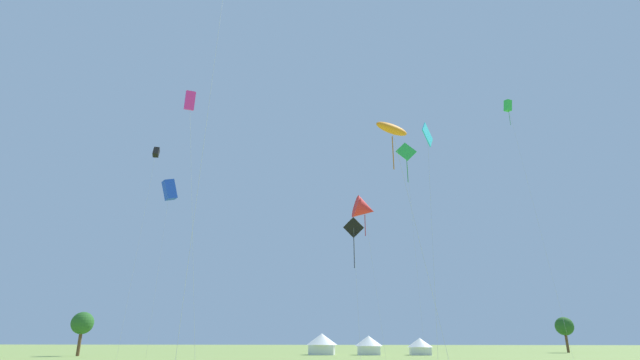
{
  "coord_description": "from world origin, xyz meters",
  "views": [
    {
      "loc": [
        3.43,
        -4.67,
        2.19
      ],
      "look_at": [
        0.0,
        32.0,
        14.72
      ],
      "focal_mm": 26.33,
      "sensor_mm": 36.0,
      "label": 1
    }
  ],
  "objects_px": {
    "kite_magenta_box": "(190,101)",
    "festival_tent_center": "(420,345)",
    "kite_blue_box": "(170,190)",
    "kite_black_box": "(156,153)",
    "kite_green_diamond": "(406,154)",
    "kite_black_diamond": "(354,231)",
    "festival_tent_right": "(322,343)",
    "festival_tent_left": "(369,344)",
    "kite_cyan_diamond": "(428,137)",
    "kite_green_box": "(508,107)",
    "tree_distant_left": "(82,323)",
    "kite_orange_parafoil": "(392,129)",
    "tree_distant_right": "(564,327)",
    "kite_red_delta": "(365,209)"
  },
  "relations": [
    {
      "from": "festival_tent_right",
      "to": "festival_tent_left",
      "type": "height_order",
      "value": "festival_tent_right"
    },
    {
      "from": "kite_green_diamond",
      "to": "tree_distant_right",
      "type": "bearing_deg",
      "value": 43.11
    },
    {
      "from": "kite_magenta_box",
      "to": "tree_distant_left",
      "type": "bearing_deg",
      "value": 127.77
    },
    {
      "from": "kite_blue_box",
      "to": "tree_distant_left",
      "type": "relative_size",
      "value": 4.12
    },
    {
      "from": "tree_distant_left",
      "to": "festival_tent_right",
      "type": "bearing_deg",
      "value": 14.57
    },
    {
      "from": "festival_tent_left",
      "to": "tree_distant_right",
      "type": "height_order",
      "value": "tree_distant_right"
    },
    {
      "from": "tree_distant_left",
      "to": "tree_distant_right",
      "type": "xyz_separation_m",
      "value": [
        74.3,
        24.13,
        0.0
      ]
    },
    {
      "from": "kite_blue_box",
      "to": "kite_red_delta",
      "type": "height_order",
      "value": "kite_blue_box"
    },
    {
      "from": "tree_distant_left",
      "to": "kite_cyan_diamond",
      "type": "bearing_deg",
      "value": -30.93
    },
    {
      "from": "kite_orange_parafoil",
      "to": "festival_tent_center",
      "type": "height_order",
      "value": "kite_orange_parafoil"
    },
    {
      "from": "festival_tent_left",
      "to": "kite_black_diamond",
      "type": "bearing_deg",
      "value": -92.63
    },
    {
      "from": "kite_magenta_box",
      "to": "festival_tent_center",
      "type": "relative_size",
      "value": 5.51
    },
    {
      "from": "kite_orange_parafoil",
      "to": "tree_distant_right",
      "type": "xyz_separation_m",
      "value": [
        32.65,
        62.62,
        -10.28
      ]
    },
    {
      "from": "festival_tent_center",
      "to": "tree_distant_left",
      "type": "height_order",
      "value": "tree_distant_left"
    },
    {
      "from": "kite_green_diamond",
      "to": "kite_magenta_box",
      "type": "height_order",
      "value": "kite_green_diamond"
    },
    {
      "from": "kite_green_diamond",
      "to": "kite_cyan_diamond",
      "type": "relative_size",
      "value": 1.44
    },
    {
      "from": "kite_magenta_box",
      "to": "kite_orange_parafoil",
      "type": "bearing_deg",
      "value": -14.53
    },
    {
      "from": "kite_magenta_box",
      "to": "tree_distant_right",
      "type": "height_order",
      "value": "kite_magenta_box"
    },
    {
      "from": "kite_green_box",
      "to": "tree_distant_right",
      "type": "height_order",
      "value": "kite_green_box"
    },
    {
      "from": "festival_tent_center",
      "to": "tree_distant_right",
      "type": "bearing_deg",
      "value": 30.11
    },
    {
      "from": "kite_orange_parafoil",
      "to": "festival_tent_center",
      "type": "distance_m",
      "value": 49.24
    },
    {
      "from": "kite_orange_parafoil",
      "to": "festival_tent_right",
      "type": "height_order",
      "value": "kite_orange_parafoil"
    },
    {
      "from": "kite_green_diamond",
      "to": "tree_distant_right",
      "type": "relative_size",
      "value": 4.95
    },
    {
      "from": "kite_cyan_diamond",
      "to": "festival_tent_right",
      "type": "height_order",
      "value": "kite_cyan_diamond"
    },
    {
      "from": "kite_cyan_diamond",
      "to": "festival_tent_center",
      "type": "relative_size",
      "value": 5.54
    },
    {
      "from": "kite_blue_box",
      "to": "kite_red_delta",
      "type": "relative_size",
      "value": 1.2
    },
    {
      "from": "kite_green_box",
      "to": "tree_distant_right",
      "type": "xyz_separation_m",
      "value": [
        13.89,
        28.61,
        -28.72
      ]
    },
    {
      "from": "kite_green_box",
      "to": "festival_tent_center",
      "type": "height_order",
      "value": "kite_green_box"
    },
    {
      "from": "kite_blue_box",
      "to": "festival_tent_center",
      "type": "bearing_deg",
      "value": 18.43
    },
    {
      "from": "festival_tent_left",
      "to": "tree_distant_right",
      "type": "bearing_deg",
      "value": 24.39
    },
    {
      "from": "kite_red_delta",
      "to": "festival_tent_left",
      "type": "xyz_separation_m",
      "value": [
        0.04,
        14.46,
        -16.85
      ]
    },
    {
      "from": "festival_tent_left",
      "to": "tree_distant_left",
      "type": "height_order",
      "value": "tree_distant_left"
    },
    {
      "from": "kite_black_diamond",
      "to": "kite_blue_box",
      "type": "relative_size",
      "value": 0.57
    },
    {
      "from": "kite_green_box",
      "to": "tree_distant_left",
      "type": "xyz_separation_m",
      "value": [
        -60.41,
        4.47,
        -28.73
      ]
    },
    {
      "from": "kite_red_delta",
      "to": "kite_black_diamond",
      "type": "bearing_deg",
      "value": -95.35
    },
    {
      "from": "kite_cyan_diamond",
      "to": "festival_tent_right",
      "type": "bearing_deg",
      "value": 109.2
    },
    {
      "from": "kite_blue_box",
      "to": "kite_green_box",
      "type": "distance_m",
      "value": 49.5
    },
    {
      "from": "kite_green_diamond",
      "to": "kite_orange_parafoil",
      "type": "distance_m",
      "value": 38.73
    },
    {
      "from": "kite_blue_box",
      "to": "festival_tent_left",
      "type": "distance_m",
      "value": 36.99
    },
    {
      "from": "kite_green_diamond",
      "to": "kite_black_diamond",
      "type": "bearing_deg",
      "value": -113.88
    },
    {
      "from": "kite_green_box",
      "to": "festival_tent_left",
      "type": "relative_size",
      "value": 8.22
    },
    {
      "from": "kite_black_diamond",
      "to": "kite_blue_box",
      "type": "distance_m",
      "value": 32.62
    },
    {
      "from": "kite_black_diamond",
      "to": "tree_distant_right",
      "type": "bearing_deg",
      "value": 50.51
    },
    {
      "from": "kite_orange_parafoil",
      "to": "kite_magenta_box",
      "type": "height_order",
      "value": "kite_magenta_box"
    },
    {
      "from": "festival_tent_center",
      "to": "kite_cyan_diamond",
      "type": "bearing_deg",
      "value": -93.14
    },
    {
      "from": "kite_blue_box",
      "to": "kite_black_box",
      "type": "distance_m",
      "value": 6.6
    },
    {
      "from": "kite_green_box",
      "to": "festival_tent_right",
      "type": "distance_m",
      "value": 43.62
    },
    {
      "from": "kite_green_diamond",
      "to": "festival_tent_right",
      "type": "height_order",
      "value": "kite_green_diamond"
    },
    {
      "from": "festival_tent_left",
      "to": "tree_distant_left",
      "type": "xyz_separation_m",
      "value": [
        -40.0,
        -8.58,
        2.8
      ]
    },
    {
      "from": "kite_black_diamond",
      "to": "festival_tent_center",
      "type": "distance_m",
      "value": 31.06
    }
  ]
}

